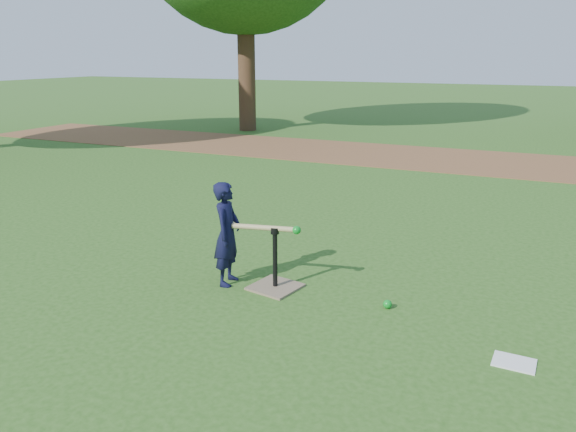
% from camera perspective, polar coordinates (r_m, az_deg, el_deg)
% --- Properties ---
extents(ground, '(80.00, 80.00, 0.00)m').
position_cam_1_polar(ground, '(5.62, 1.34, -6.80)').
color(ground, '#285116').
rests_on(ground, ground).
extents(dirt_strip, '(24.00, 3.00, 0.01)m').
position_cam_1_polar(dirt_strip, '(12.62, 14.91, 5.65)').
color(dirt_strip, brown).
rests_on(dirt_strip, ground).
extents(child, '(0.31, 0.41, 1.03)m').
position_cam_1_polar(child, '(5.47, -6.19, -1.80)').
color(child, black).
rests_on(child, ground).
extents(wiffle_ball_ground, '(0.08, 0.08, 0.08)m').
position_cam_1_polar(wiffle_ball_ground, '(5.15, 10.07, -8.81)').
color(wiffle_ball_ground, '#0C8A20').
rests_on(wiffle_ball_ground, ground).
extents(clipboard, '(0.31, 0.24, 0.01)m').
position_cam_1_polar(clipboard, '(4.58, 21.99, -13.63)').
color(clipboard, white).
rests_on(clipboard, ground).
extents(batting_tee, '(0.51, 0.51, 0.61)m').
position_cam_1_polar(batting_tee, '(5.46, -1.31, -6.25)').
color(batting_tee, '#806A51').
rests_on(batting_tee, ground).
extents(swing_action, '(0.71, 0.18, 0.08)m').
position_cam_1_polar(swing_action, '(5.31, -2.21, -1.22)').
color(swing_action, tan).
rests_on(swing_action, ground).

